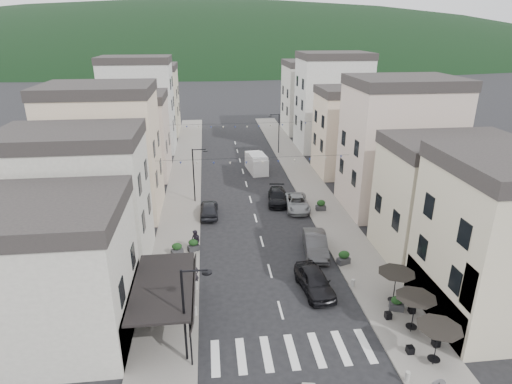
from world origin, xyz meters
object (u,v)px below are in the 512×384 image
Objects in this scene: parked_car_c at (297,203)px; pedestrian_b at (196,241)px; parked_car_a at (315,281)px; delivery_van at (257,163)px; parked_car_e at (209,209)px; parked_car_d at (277,197)px; parked_car_b at (315,244)px; pedestrian_a at (194,275)px.

pedestrian_b is (-10.39, -8.03, 0.35)m from parked_car_c.
parked_car_a is 0.91× the size of delivery_van.
delivery_van is at bearing -113.71° from parked_car_e.
pedestrian_b is at bearing -123.26° from parked_car_d.
parked_car_a is 0.95× the size of parked_car_b.
parked_car_c is at bearing -85.12° from delivery_van.
parked_car_c is 2.71× the size of pedestrian_b.
parked_car_e reaches higher than parked_car_c.
parked_car_d is 2.49× the size of pedestrian_a.
delivery_van is at bearing 85.75° from parked_car_a.
pedestrian_b is (-8.60, -9.98, 0.35)m from parked_car_d.
parked_car_a is at bearing -92.62° from parked_car_c.
parked_car_a is 10.97m from pedestrian_b.
parked_car_a is 1.09× the size of parked_car_e.
parked_car_c is (1.79, 14.83, -0.12)m from parked_car_a.
pedestrian_a is at bearing 164.73° from parked_car_a.
parked_car_c is (0.37, 9.40, -0.13)m from parked_car_b.
delivery_van reaches higher than parked_car_d.
parked_car_a is 15.98m from parked_car_e.
parked_car_d is (0.00, 16.78, -0.12)m from parked_car_a.
pedestrian_a is (-1.20, -12.81, 0.34)m from parked_car_e.
parked_car_b is 12.41m from parked_car_e.
parked_car_d is 17.66m from pedestrian_a.
parked_car_a reaches higher than parked_car_e.
parked_car_a is 2.60× the size of pedestrian_b.
parked_car_b is 0.95× the size of delivery_van.
pedestrian_a is 5.44m from pedestrian_b.
parked_car_e is 2.28× the size of pedestrian_a.
delivery_van is at bearing 106.32° from parked_car_c.
delivery_van reaches higher than parked_car_c.
parked_car_b reaches higher than parked_car_c.
parked_car_a is 5.61m from parked_car_b.
parked_car_a is at bearing -95.16° from delivery_van.
delivery_van is (6.41, 13.63, 0.44)m from parked_car_e.
parked_car_c is 13.27m from delivery_van.
parked_car_c is 2.64m from parked_car_d.
pedestrian_a is 1.05× the size of pedestrian_b.
parked_car_a is at bearing -82.51° from parked_car_d.
parked_car_c is at bearing 34.83° from pedestrian_a.
parked_car_c is 13.13m from pedestrian_b.
pedestrian_b is (-1.20, -7.36, 0.29)m from parked_car_e.
parked_car_d is (-1.41, 11.35, -0.13)m from parked_car_b.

